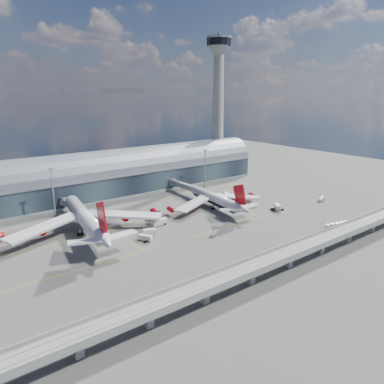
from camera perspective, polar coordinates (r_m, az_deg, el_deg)
ground at (r=181.70m, az=0.75°, el=-5.16°), size 500.00×500.00×0.00m
taxi_lines at (r=198.55m, az=-3.20°, el=-3.39°), size 200.00×80.12×0.01m
terminal at (r=242.23m, az=-10.72°, el=2.56°), size 200.00×30.00×28.00m
control_tower at (r=288.81m, az=3.96°, el=12.86°), size 19.00×19.00×103.00m
guideway at (r=143.77m, az=14.59°, el=-9.07°), size 220.00×8.50×7.20m
floodlight_mast_left at (r=202.97m, az=-20.41°, el=0.09°), size 3.00×0.70×25.70m
floodlight_mast_right at (r=249.53m, az=1.99°, el=3.73°), size 3.00×0.70×25.70m
airliner_left at (r=177.15m, az=-15.87°, el=-3.99°), size 73.44×77.28×23.58m
airliner_right at (r=207.89m, az=3.58°, el=-1.12°), size 57.05×59.67×18.94m
jet_bridge_left at (r=205.74m, az=-17.96°, el=-1.95°), size 4.40×28.00×7.25m
jet_bridge_right at (r=236.30m, az=-1.26°, el=0.98°), size 4.40×32.00×7.25m
service_truck_0 at (r=165.06m, az=-7.11°, el=-6.93°), size 4.87×6.45×2.59m
service_truck_1 at (r=169.92m, az=-6.47°, el=-6.15°), size 6.13×4.49×3.23m
service_truck_2 at (r=182.37m, az=-5.01°, el=-4.62°), size 8.41×3.13×2.98m
service_truck_3 at (r=209.41m, az=12.88°, el=-2.29°), size 6.02×6.85×3.21m
service_truck_4 at (r=229.22m, az=5.27°, el=-0.47°), size 3.86×5.82×3.10m
service_truck_5 at (r=195.01m, az=-13.76°, el=-3.65°), size 5.34×7.24×3.28m
cargo_train_0 at (r=170.09m, az=3.51°, el=-6.37°), size 6.58×3.90×1.47m
cargo_train_1 at (r=192.94m, az=21.21°, el=-4.69°), size 14.33×4.94×1.90m
cargo_train_2 at (r=234.64m, az=19.13°, el=-1.04°), size 8.66×5.11×1.94m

